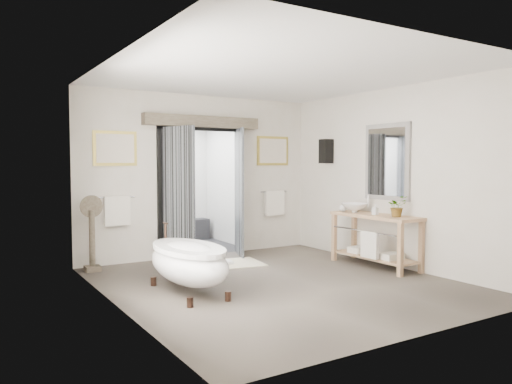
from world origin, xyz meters
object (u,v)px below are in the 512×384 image
at_px(vanity, 375,236).
at_px(clawfoot_tub, 188,262).
at_px(rug, 225,264).
at_px(basin, 355,208).

bearing_deg(vanity, clawfoot_tub, 178.62).
distance_m(vanity, rug, 2.49).
bearing_deg(basin, clawfoot_tub, 164.83).
bearing_deg(rug, vanity, -36.04).
distance_m(rug, basin, 2.37).
xyz_separation_m(clawfoot_tub, rug, (1.27, 1.35, -0.40)).
height_order(vanity, rug, vanity).
xyz_separation_m(rug, basin, (1.95, -0.98, 0.92)).
bearing_deg(rug, clawfoot_tub, -133.14).
height_order(clawfoot_tub, rug, clawfoot_tub).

